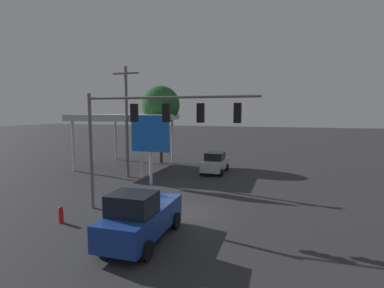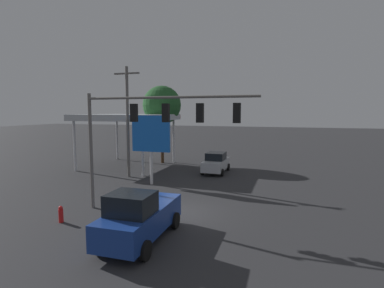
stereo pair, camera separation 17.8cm
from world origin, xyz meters
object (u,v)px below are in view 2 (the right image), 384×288
object	(u,v)px
traffic_signal_assembly	(153,122)
sedan_waiting	(216,163)
fire_hydrant	(61,214)
street_tree	(162,105)
price_sign	(151,136)
utility_pole	(128,119)
pickup_parked	(139,217)

from	to	relation	value
traffic_signal_assembly	sedan_waiting	size ratio (longest dim) A/B	2.24
traffic_signal_assembly	fire_hydrant	distance (m)	6.83
street_tree	sedan_waiting	bearing A→B (deg)	153.99
price_sign	sedan_waiting	xyz separation A→B (m)	(-3.82, -6.06, -2.94)
traffic_signal_assembly	price_sign	bearing A→B (deg)	-63.42
utility_pole	street_tree	world-z (taller)	utility_pole
traffic_signal_assembly	price_sign	distance (m)	7.32
traffic_signal_assembly	sedan_waiting	bearing A→B (deg)	-92.76
utility_pole	sedan_waiting	distance (m)	9.11
pickup_parked	sedan_waiting	distance (m)	15.85
price_sign	sedan_waiting	bearing A→B (deg)	-122.23
street_tree	traffic_signal_assembly	bearing A→B (deg)	111.95
traffic_signal_assembly	sedan_waiting	xyz separation A→B (m)	(-0.60, -12.49, -4.29)
traffic_signal_assembly	utility_pole	xyz separation A→B (m)	(6.34, -8.29, -0.14)
traffic_signal_assembly	price_sign	xyz separation A→B (m)	(3.22, -6.43, -1.35)
price_sign	street_tree	world-z (taller)	street_tree
fire_hydrant	traffic_signal_assembly	bearing A→B (deg)	-147.91
traffic_signal_assembly	fire_hydrant	world-z (taller)	traffic_signal_assembly
fire_hydrant	price_sign	bearing A→B (deg)	-95.69
fire_hydrant	pickup_parked	bearing A→B (deg)	171.23
traffic_signal_assembly	street_tree	xyz separation A→B (m)	(6.42, -15.92, 1.23)
sedan_waiting	fire_hydrant	bearing A→B (deg)	-17.51
utility_pole	street_tree	distance (m)	7.75
sedan_waiting	fire_hydrant	xyz separation A→B (m)	(4.72, 15.08, -0.51)
pickup_parked	fire_hydrant	xyz separation A→B (m)	(5.01, -0.77, -0.67)
price_sign	pickup_parked	size ratio (longest dim) A/B	1.05
utility_pole	street_tree	size ratio (longest dim) A/B	1.12
utility_pole	pickup_parked	xyz separation A→B (m)	(-7.23, 11.65, -3.99)
utility_pole	fire_hydrant	world-z (taller)	utility_pole
sedan_waiting	utility_pole	bearing A→B (deg)	-58.94
traffic_signal_assembly	fire_hydrant	size ratio (longest dim) A/B	11.23
price_sign	street_tree	distance (m)	10.33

